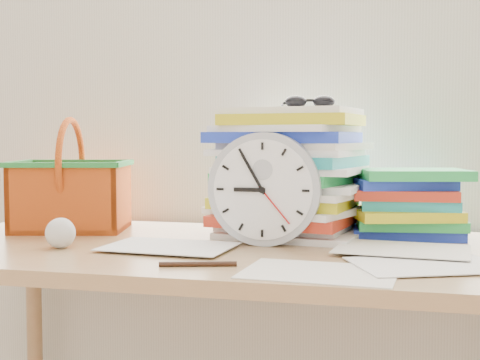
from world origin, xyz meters
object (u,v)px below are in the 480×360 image
(paper_stack, at_px, (291,173))
(clock, at_px, (265,189))
(desk, at_px, (222,279))
(book_stack, at_px, (409,204))
(basket, at_px, (71,175))

(paper_stack, relative_size, clock, 1.39)
(desk, relative_size, paper_stack, 4.05)
(book_stack, height_order, basket, basket)
(book_stack, bearing_deg, clock, -149.24)
(book_stack, bearing_deg, paper_stack, -172.46)
(book_stack, bearing_deg, desk, -151.82)
(clock, relative_size, basket, 0.88)
(desk, relative_size, basket, 4.97)
(paper_stack, relative_size, basket, 1.23)
(basket, bearing_deg, desk, -31.37)
(clock, bearing_deg, desk, -161.69)
(paper_stack, distance_m, book_stack, 0.29)
(paper_stack, distance_m, clock, 0.15)
(clock, xyz_separation_m, basket, (-0.53, 0.11, 0.02))
(book_stack, xyz_separation_m, basket, (-0.84, -0.07, 0.06))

